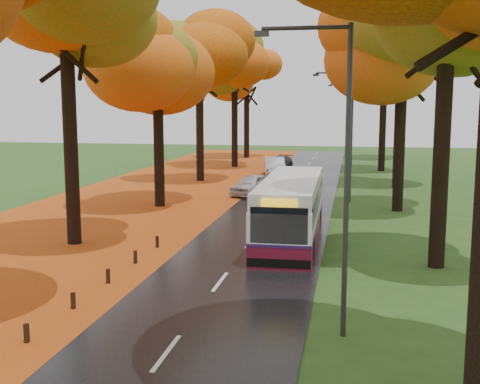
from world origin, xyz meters
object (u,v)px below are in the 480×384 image
(car_white, at_px, (252,185))
(car_dark, at_px, (280,162))
(car_silver, at_px, (274,167))
(bus, at_px, (291,208))
(streetlamp_mid, at_px, (347,126))
(streetlamp_far, at_px, (350,118))
(streetlamp_near, at_px, (337,157))

(car_white, relative_size, car_dark, 1.00)
(car_white, height_order, car_silver, car_silver)
(car_silver, relative_size, car_dark, 1.16)
(bus, bearing_deg, streetlamp_mid, 77.69)
(bus, relative_size, car_silver, 2.24)
(bus, xyz_separation_m, car_white, (-3.92, 12.73, -0.75))
(bus, distance_m, car_white, 13.34)
(car_white, distance_m, car_silver, 11.06)
(car_dark, bearing_deg, streetlamp_mid, -60.78)
(streetlamp_far, relative_size, car_dark, 1.99)
(streetlamp_far, distance_m, car_dark, 8.24)
(streetlamp_mid, xyz_separation_m, car_silver, (-6.08, 12.71, -3.90))
(car_white, bearing_deg, car_dark, 108.08)
(streetlamp_mid, distance_m, bus, 11.76)
(streetlamp_near, xyz_separation_m, car_silver, (-6.08, 34.71, -3.90))
(streetlamp_mid, height_order, car_white, streetlamp_mid)
(car_white, bearing_deg, streetlamp_near, -57.80)
(bus, height_order, car_white, bus)
(streetlamp_near, relative_size, car_dark, 1.99)
(bus, distance_m, car_silver, 24.10)
(car_white, bearing_deg, streetlamp_mid, 2.59)
(streetlamp_near, height_order, car_white, streetlamp_near)
(bus, bearing_deg, car_silver, 98.30)
(streetlamp_far, relative_size, car_silver, 1.71)
(streetlamp_mid, height_order, car_dark, streetlamp_mid)
(car_white, relative_size, car_silver, 0.86)
(streetlamp_mid, xyz_separation_m, streetlamp_far, (0.00, 22.00, 0.00))
(streetlamp_near, distance_m, bus, 11.61)
(streetlamp_far, bearing_deg, car_dark, -151.60)
(bus, height_order, car_dark, bus)
(car_dark, bearing_deg, bus, -71.70)
(streetlamp_mid, distance_m, car_silver, 14.62)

